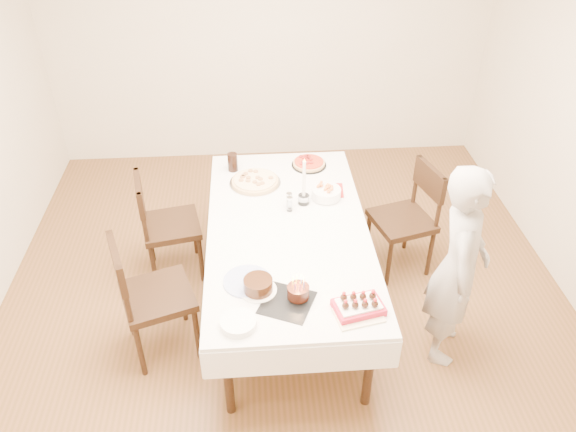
{
  "coord_description": "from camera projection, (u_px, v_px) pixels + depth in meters",
  "views": [
    {
      "loc": [
        -0.22,
        -3.1,
        3.17
      ],
      "look_at": [
        0.02,
        0.08,
        0.86
      ],
      "focal_mm": 35.0,
      "sensor_mm": 36.0,
      "label": 1
    }
  ],
  "objects": [
    {
      "name": "red_placemat",
      "position": [
        330.0,
        190.0,
        4.39
      ],
      "size": [
        0.22,
        0.22,
        0.01
      ],
      "primitive_type": "cube",
      "rotation": [
        0.0,
        0.0,
        -0.09
      ],
      "color": "#B21E1E",
      "rests_on": "dining_table"
    },
    {
      "name": "box_lid",
      "position": [
        358.0,
        316.0,
        3.31
      ],
      "size": [
        0.31,
        0.24,
        0.02
      ],
      "primitive_type": "cube",
      "rotation": [
        0.0,
        0.0,
        0.21
      ],
      "color": "beige",
      "rests_on": "dining_table"
    },
    {
      "name": "cake_board",
      "position": [
        287.0,
        303.0,
        3.39
      ],
      "size": [
        0.39,
        0.39,
        0.01
      ],
      "primitive_type": "cube",
      "rotation": [
        0.0,
        0.0,
        -0.42
      ],
      "color": "black",
      "rests_on": "dining_table"
    },
    {
      "name": "pizza_white",
      "position": [
        255.0,
        181.0,
        4.46
      ],
      "size": [
        0.47,
        0.47,
        0.04
      ],
      "primitive_type": "cylinder",
      "rotation": [
        0.0,
        0.0,
        0.17
      ],
      "color": "beige",
      "rests_on": "dining_table"
    },
    {
      "name": "chair_left_dessert",
      "position": [
        158.0,
        296.0,
        3.81
      ],
      "size": [
        0.64,
        0.64,
        0.98
      ],
      "primitive_type": null,
      "rotation": [
        0.0,
        0.0,
        3.47
      ],
      "color": "black",
      "rests_on": "floor"
    },
    {
      "name": "plate_stack",
      "position": [
        238.0,
        323.0,
        3.23
      ],
      "size": [
        0.26,
        0.26,
        0.04
      ],
      "primitive_type": "cylinder",
      "rotation": [
        0.0,
        0.0,
        -0.24
      ],
      "color": "white",
      "rests_on": "dining_table"
    },
    {
      "name": "layer_cake",
      "position": [
        258.0,
        285.0,
        3.45
      ],
      "size": [
        0.25,
        0.25,
        0.09
      ],
      "primitive_type": "cylinder",
      "rotation": [
        0.0,
        0.0,
        -0.11
      ],
      "color": "black",
      "rests_on": "dining_table"
    },
    {
      "name": "person",
      "position": [
        458.0,
        267.0,
        3.66
      ],
      "size": [
        0.52,
        0.64,
        1.51
      ],
      "primitive_type": "imported",
      "rotation": [
        0.0,
        0.0,
        1.25
      ],
      "color": "#A8A39F",
      "rests_on": "floor"
    },
    {
      "name": "taper_candle",
      "position": [
        304.0,
        181.0,
        4.13
      ],
      "size": [
        0.11,
        0.11,
        0.39
      ],
      "primitive_type": "cylinder",
      "rotation": [
        0.0,
        0.0,
        -0.39
      ],
      "color": "white",
      "rests_on": "dining_table"
    },
    {
      "name": "strawberry_box",
      "position": [
        359.0,
        306.0,
        3.32
      ],
      "size": [
        0.32,
        0.25,
        0.07
      ],
      "primitive_type": null,
      "rotation": [
        0.0,
        0.0,
        0.23
      ],
      "color": "#A71328",
      "rests_on": "dining_table"
    },
    {
      "name": "dining_table",
      "position": [
        288.0,
        268.0,
        4.22
      ],
      "size": [
        1.62,
        2.35,
        0.75
      ],
      "primitive_type": "cube",
      "rotation": [
        0.0,
        0.0,
        -0.24
      ],
      "color": "white",
      "rests_on": "floor"
    },
    {
      "name": "floor",
      "position": [
        287.0,
        311.0,
        4.38
      ],
      "size": [
        5.0,
        5.0,
        0.0
      ],
      "primitive_type": "plane",
      "color": "brown",
      "rests_on": "ground"
    },
    {
      "name": "chair_right_savory",
      "position": [
        402.0,
        221.0,
        4.53
      ],
      "size": [
        0.6,
        0.6,
        0.95
      ],
      "primitive_type": null,
      "rotation": [
        0.0,
        0.0,
        0.27
      ],
      "color": "black",
      "rests_on": "floor"
    },
    {
      "name": "china_plate",
      "position": [
        247.0,
        281.0,
        3.54
      ],
      "size": [
        0.39,
        0.39,
        0.01
      ],
      "primitive_type": "cylinder",
      "rotation": [
        0.0,
        0.0,
        0.31
      ],
      "color": "white",
      "rests_on": "dining_table"
    },
    {
      "name": "pasta_bowl",
      "position": [
        326.0,
        193.0,
        4.29
      ],
      "size": [
        0.26,
        0.26,
        0.07
      ],
      "primitive_type": "cylinder",
      "rotation": [
        0.0,
        0.0,
        0.2
      ],
      "color": "white",
      "rests_on": "dining_table"
    },
    {
      "name": "cola_glass",
      "position": [
        233.0,
        162.0,
        4.6
      ],
      "size": [
        0.11,
        0.11,
        0.15
      ],
      "primitive_type": "cylinder",
      "rotation": [
        0.0,
        0.0,
        0.39
      ],
      "color": "black",
      "rests_on": "dining_table"
    },
    {
      "name": "pizza_pepperoni",
      "position": [
        309.0,
        163.0,
        4.69
      ],
      "size": [
        0.36,
        0.36,
        0.04
      ],
      "primitive_type": "cylinder",
      "rotation": [
        0.0,
        0.0,
        -0.28
      ],
      "color": "red",
      "rests_on": "dining_table"
    },
    {
      "name": "shaker_pair",
      "position": [
        290.0,
        204.0,
        4.14
      ],
      "size": [
        0.11,
        0.11,
        0.12
      ],
      "primitive_type": null,
      "rotation": [
        0.0,
        0.0,
        -0.05
      ],
      "color": "white",
      "rests_on": "dining_table"
    },
    {
      "name": "wall_back",
      "position": [
        269.0,
        34.0,
        5.6
      ],
      "size": [
        4.5,
        0.04,
        2.7
      ],
      "primitive_type": "cube",
      "color": "beige",
      "rests_on": "floor"
    },
    {
      "name": "birthday_cake",
      "position": [
        298.0,
        288.0,
        3.38
      ],
      "size": [
        0.14,
        0.14,
        0.14
      ],
      "primitive_type": "cylinder",
      "rotation": [
        0.0,
        0.0,
        0.0
      ],
      "color": "#35160E",
      "rests_on": "dining_table"
    },
    {
      "name": "chair_left_savory",
      "position": [
        171.0,
        226.0,
        4.49
      ],
      "size": [
        0.57,
        0.57,
        0.94
      ],
      "primitive_type": null,
      "rotation": [
        0.0,
        0.0,
        3.34
      ],
      "color": "black",
      "rests_on": "floor"
    }
  ]
}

